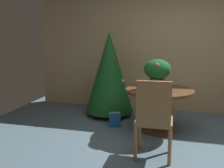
% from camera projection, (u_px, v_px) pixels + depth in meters
% --- Properties ---
extents(ground_plane, '(6.60, 6.60, 0.00)m').
position_uv_depth(ground_plane, '(170.00, 156.00, 3.18)').
color(ground_plane, slate).
extents(back_wall_panel, '(6.00, 0.10, 2.60)m').
position_uv_depth(back_wall_panel, '(175.00, 49.00, 5.04)').
color(back_wall_panel, tan).
rests_on(back_wall_panel, ground_plane).
extents(round_dining_table, '(1.09, 1.09, 0.71)m').
position_uv_depth(round_dining_table, '(159.00, 102.00, 3.97)').
color(round_dining_table, brown).
rests_on(round_dining_table, ground_plane).
extents(flower_vase, '(0.42, 0.42, 0.49)m').
position_uv_depth(flower_vase, '(157.00, 71.00, 3.84)').
color(flower_vase, '#665B51').
rests_on(flower_vase, round_dining_table).
extents(wooden_chair_near, '(0.46, 0.41, 1.02)m').
position_uv_depth(wooden_chair_near, '(154.00, 116.00, 3.00)').
color(wooden_chair_near, '#9E6B3D').
rests_on(wooden_chair_near, ground_plane).
extents(holiday_tree, '(0.94, 0.94, 1.65)m').
position_uv_depth(holiday_tree, '(109.00, 72.00, 4.79)').
color(holiday_tree, brown).
rests_on(holiday_tree, ground_plane).
extents(gift_box_blue, '(0.24, 0.23, 0.24)m').
position_uv_depth(gift_box_blue, '(114.00, 119.00, 4.29)').
color(gift_box_blue, '#1E569E').
rests_on(gift_box_blue, ground_plane).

